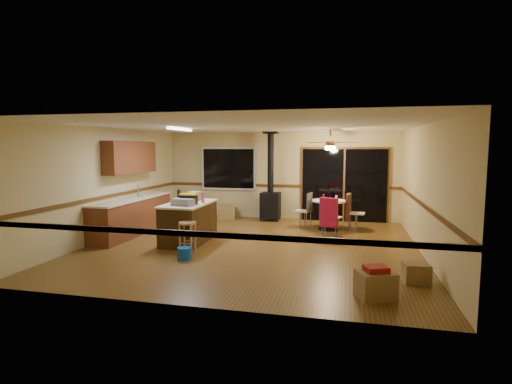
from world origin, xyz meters
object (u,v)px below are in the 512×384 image
(kitchen_island, at_px, (189,222))
(bar_stool, at_px, (188,237))
(dining_table, at_px, (329,210))
(chair_near, at_px, (329,212))
(blue_bucket, at_px, (185,253))
(box_corner_b, at_px, (416,273))
(box_under_window, at_px, (227,212))
(box_corner_a, at_px, (375,285))
(chair_right, at_px, (349,207))
(wood_stove, at_px, (270,196))
(toolbox_black, at_px, (189,200))
(chair_left, at_px, (306,206))
(toolbox_grey, at_px, (183,202))

(kitchen_island, relative_size, bar_stool, 2.62)
(dining_table, distance_m, chair_near, 0.88)
(blue_bucket, relative_size, box_corner_b, 0.72)
(box_under_window, height_order, box_corner_a, box_under_window)
(box_under_window, xyz_separation_m, box_corner_a, (3.99, -5.71, -0.01))
(kitchen_island, distance_m, bar_stool, 0.99)
(box_corner_a, bearing_deg, chair_right, 94.36)
(chair_right, relative_size, box_corner_a, 1.39)
(kitchen_island, height_order, dining_table, kitchen_island)
(wood_stove, bearing_deg, toolbox_black, -110.22)
(dining_table, bearing_deg, box_corner_a, -79.37)
(kitchen_island, height_order, bar_stool, kitchen_island)
(chair_near, height_order, chair_right, same)
(chair_right, bearing_deg, chair_left, 179.79)
(wood_stove, height_order, box_corner_b, wood_stove)
(box_under_window, bearing_deg, toolbox_black, -87.19)
(box_corner_a, bearing_deg, chair_left, 107.20)
(kitchen_island, xyz_separation_m, bar_stool, (0.35, -0.91, -0.13))
(chair_near, bearing_deg, blue_bucket, -135.16)
(blue_bucket, distance_m, box_corner_b, 4.15)
(wood_stove, bearing_deg, kitchen_island, -113.09)
(kitchen_island, height_order, wood_stove, wood_stove)
(wood_stove, bearing_deg, blue_bucket, -100.58)
(box_corner_a, xyz_separation_m, box_corner_b, (0.67, 0.80, -0.03))
(chair_right, height_order, box_under_window, chair_right)
(dining_table, bearing_deg, wood_stove, 151.35)
(chair_near, bearing_deg, toolbox_black, -154.17)
(wood_stove, bearing_deg, chair_near, -45.66)
(box_corner_b, bearing_deg, toolbox_grey, 163.15)
(wood_stove, distance_m, bar_stool, 4.10)
(wood_stove, bearing_deg, box_corner_a, -65.10)
(chair_left, height_order, box_corner_b, chair_left)
(blue_bucket, relative_size, dining_table, 0.31)
(dining_table, height_order, box_under_window, dining_table)
(wood_stove, bearing_deg, box_under_window, 177.91)
(wood_stove, relative_size, box_corner_a, 5.01)
(chair_left, distance_m, box_under_window, 2.71)
(box_corner_a, distance_m, box_corner_b, 1.05)
(blue_bucket, relative_size, chair_left, 0.54)
(toolbox_grey, distance_m, chair_near, 3.48)
(kitchen_island, bearing_deg, blue_bucket, -70.91)
(toolbox_black, bearing_deg, dining_table, 38.19)
(box_under_window, bearing_deg, dining_table, -17.86)
(chair_left, relative_size, box_corner_a, 1.02)
(box_under_window, relative_size, box_corner_a, 1.02)
(chair_right, bearing_deg, box_corner_b, -75.35)
(toolbox_grey, distance_m, box_under_window, 3.61)
(chair_near, bearing_deg, bar_stool, -141.96)
(toolbox_black, bearing_deg, chair_near, 25.83)
(kitchen_island, height_order, box_corner_b, kitchen_island)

